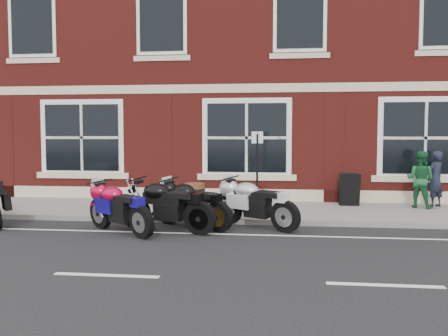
{
  "coord_description": "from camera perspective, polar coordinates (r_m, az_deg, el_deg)",
  "views": [
    {
      "loc": [
        2.61,
        -9.98,
        2.1
      ],
      "look_at": [
        1.19,
        1.6,
        1.29
      ],
      "focal_mm": 40.0,
      "sensor_mm": 36.0,
      "label": 1
    }
  ],
  "objects": [
    {
      "name": "pedestrian_left",
      "position": [
        14.56,
        23.0,
        -1.16
      ],
      "size": [
        0.66,
        0.62,
        1.51
      ],
      "primitive_type": "imported",
      "rotation": [
        0.0,
        0.0,
        3.79
      ],
      "color": "black",
      "rests_on": "sidewalk"
    },
    {
      "name": "ground",
      "position": [
        10.53,
        -7.59,
        -7.55
      ],
      "size": [
        80.0,
        80.0,
        0.0
      ],
      "primitive_type": "plane",
      "color": "black",
      "rests_on": "ground"
    },
    {
      "name": "barrel_planter",
      "position": [
        13.52,
        -3.37,
        -3.08
      ],
      "size": [
        0.57,
        0.57,
        0.63
      ],
      "color": "#562817",
      "rests_on": "sidewalk"
    },
    {
      "name": "moto_sport_silver",
      "position": [
        11.13,
        3.57,
        -3.87
      ],
      "size": [
        1.95,
        1.35,
        1.01
      ],
      "rotation": [
        0.0,
        0.0,
        0.99
      ],
      "color": "black",
      "rests_on": "ground"
    },
    {
      "name": "sidewalk",
      "position": [
        13.4,
        -4.36,
        -4.78
      ],
      "size": [
        30.0,
        3.0,
        0.12
      ],
      "primitive_type": "cube",
      "color": "slate",
      "rests_on": "ground"
    },
    {
      "name": "moto_naked_black",
      "position": [
        10.76,
        -6.67,
        -4.06
      ],
      "size": [
        2.24,
        0.89,
        1.04
      ],
      "rotation": [
        0.0,
        0.0,
        1.24
      ],
      "color": "black",
      "rests_on": "ground"
    },
    {
      "name": "pub_building",
      "position": [
        21.01,
        -0.3,
        14.69
      ],
      "size": [
        24.0,
        12.0,
        12.0
      ],
      "primitive_type": "cube",
      "color": "maroon",
      "rests_on": "ground"
    },
    {
      "name": "kerb",
      "position": [
        11.88,
        -5.86,
        -5.93
      ],
      "size": [
        30.0,
        0.16,
        0.12
      ],
      "primitive_type": "cube",
      "color": "slate",
      "rests_on": "ground"
    },
    {
      "name": "moto_sport_black",
      "position": [
        11.14,
        -3.7,
        -3.95
      ],
      "size": [
        1.93,
        1.26,
        0.98
      ],
      "rotation": [
        0.0,
        0.0,
        1.02
      ],
      "color": "black",
      "rests_on": "ground"
    },
    {
      "name": "a_board_sign",
      "position": [
        14.08,
        14.13,
        -2.38
      ],
      "size": [
        0.54,
        0.36,
        0.89
      ],
      "primitive_type": null,
      "rotation": [
        0.0,
        0.0,
        -0.01
      ],
      "color": "black",
      "rests_on": "sidewalk"
    },
    {
      "name": "parking_sign",
      "position": [
        12.23,
        3.81,
        0.17
      ],
      "size": [
        0.27,
        0.12,
        2.02
      ],
      "rotation": [
        0.0,
        0.0,
        0.36
      ],
      "color": "black",
      "rests_on": "sidewalk"
    },
    {
      "name": "pedestrian_right",
      "position": [
        14.22,
        21.52,
        -1.22
      ],
      "size": [
        0.93,
        0.88,
        1.52
      ],
      "primitive_type": "imported",
      "rotation": [
        0.0,
        0.0,
        2.57
      ],
      "color": "#17502A",
      "rests_on": "sidewalk"
    },
    {
      "name": "moto_sport_red",
      "position": [
        10.77,
        -11.8,
        -4.29
      ],
      "size": [
        1.82,
        1.45,
        0.99
      ],
      "rotation": [
        0.0,
        0.0,
        0.91
      ],
      "color": "black",
      "rests_on": "ground"
    }
  ]
}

